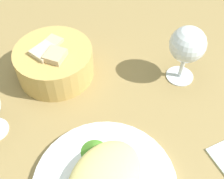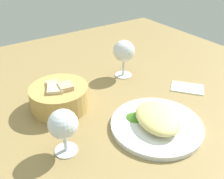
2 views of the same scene
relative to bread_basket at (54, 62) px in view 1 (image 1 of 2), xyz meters
The scene contains 5 objects.
ground_plane 19.09cm from the bread_basket, 113.24° to the right, with size 140.00×140.00×2.00cm, color olive.
omelette 30.16cm from the bread_basket, 142.73° to the right, with size 15.56×11.32×3.91cm, color #E3D17D.
lettuce_garnish 23.81cm from the bread_basket, 141.54° to the right, with size 5.15×5.15×1.53cm, color #498B29.
bread_basket is the anchor object (origin of this frame).
wine_glass_near 29.90cm from the bread_basket, 78.20° to the right, with size 7.98×7.98×14.02cm.
Camera 1 is at (-36.29, -7.40, 51.20)cm, focal length 46.92 mm.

